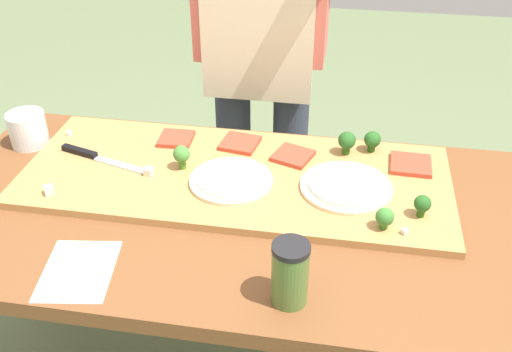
# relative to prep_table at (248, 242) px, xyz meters

# --- Properties ---
(prep_table) EXTENTS (1.57, 0.77, 0.76)m
(prep_table) POSITION_rel_prep_table_xyz_m (0.00, 0.00, 0.00)
(prep_table) COLOR brown
(prep_table) RESTS_ON ground
(cutting_board) EXTENTS (1.10, 0.45, 0.02)m
(cutting_board) POSITION_rel_prep_table_xyz_m (-0.06, 0.12, 0.12)
(cutting_board) COLOR #B27F47
(cutting_board) RESTS_ON prep_table
(chefs_knife) EXTENTS (0.28, 0.10, 0.02)m
(chefs_knife) POSITION_rel_prep_table_xyz_m (-0.45, 0.13, 0.13)
(chefs_knife) COLOR #B7BABF
(chefs_knife) RESTS_ON cutting_board
(pizza_whole_cheese_artichoke) EXTENTS (0.23, 0.23, 0.02)m
(pizza_whole_cheese_artichoke) POSITION_rel_prep_table_xyz_m (0.23, 0.10, 0.13)
(pizza_whole_cheese_artichoke) COLOR beige
(pizza_whole_cheese_artichoke) RESTS_ON cutting_board
(pizza_whole_white_garlic) EXTENTS (0.21, 0.21, 0.02)m
(pizza_whole_white_garlic) POSITION_rel_prep_table_xyz_m (-0.06, 0.08, 0.13)
(pizza_whole_white_garlic) COLOR beige
(pizza_whole_white_garlic) RESTS_ON cutting_board
(pizza_slice_far_right) EXTENTS (0.09, 0.09, 0.01)m
(pizza_slice_far_right) POSITION_rel_prep_table_xyz_m (-0.25, 0.26, 0.13)
(pizza_slice_far_right) COLOR #BC3D28
(pizza_slice_far_right) RESTS_ON cutting_board
(pizza_slice_near_left) EXTENTS (0.12, 0.12, 0.01)m
(pizza_slice_near_left) POSITION_rel_prep_table_xyz_m (0.08, 0.22, 0.13)
(pizza_slice_near_left) COLOR #BC3D28
(pizza_slice_near_left) RESTS_ON cutting_board
(pizza_slice_center) EXTENTS (0.11, 0.11, 0.01)m
(pizza_slice_center) POSITION_rel_prep_table_xyz_m (0.39, 0.23, 0.13)
(pizza_slice_center) COLOR #BC3D28
(pizza_slice_center) RESTS_ON cutting_board
(pizza_slice_near_right) EXTENTS (0.11, 0.11, 0.01)m
(pizza_slice_near_right) POSITION_rel_prep_table_xyz_m (-0.07, 0.26, 0.13)
(pizza_slice_near_right) COLOR #BC3D28
(pizza_slice_near_right) RESTS_ON cutting_board
(broccoli_floret_back_left) EXTENTS (0.04, 0.04, 0.06)m
(broccoli_floret_back_left) POSITION_rel_prep_table_xyz_m (0.41, 0.01, 0.16)
(broccoli_floret_back_left) COLOR #2C5915
(broccoli_floret_back_left) RESTS_ON cutting_board
(broccoli_floret_center_right) EXTENTS (0.05, 0.05, 0.06)m
(broccoli_floret_center_right) POSITION_rel_prep_table_xyz_m (0.29, 0.29, 0.16)
(broccoli_floret_center_right) COLOR #2C5915
(broccoli_floret_center_right) RESTS_ON cutting_board
(broccoli_floret_center_left) EXTENTS (0.04, 0.04, 0.06)m
(broccoli_floret_center_left) POSITION_rel_prep_table_xyz_m (-0.20, 0.12, 0.17)
(broccoli_floret_center_left) COLOR #487A23
(broccoli_floret_center_left) RESTS_ON cutting_board
(broccoli_floret_back_mid) EXTENTS (0.05, 0.05, 0.07)m
(broccoli_floret_back_mid) POSITION_rel_prep_table_xyz_m (0.22, 0.26, 0.16)
(broccoli_floret_back_mid) COLOR #2C5915
(broccoli_floret_back_mid) RESTS_ON cutting_board
(broccoli_floret_front_mid) EXTENTS (0.04, 0.04, 0.05)m
(broccoli_floret_front_mid) POSITION_rel_prep_table_xyz_m (0.32, -0.05, 0.16)
(broccoli_floret_front_mid) COLOR #3F7220
(broccoli_floret_front_mid) RESTS_ON cutting_board
(cheese_crumble_a) EXTENTS (0.03, 0.03, 0.02)m
(cheese_crumble_a) POSITION_rel_prep_table_xyz_m (-0.49, -0.05, 0.14)
(cheese_crumble_a) COLOR silver
(cheese_crumble_a) RESTS_ON cutting_board
(cheese_crumble_b) EXTENTS (0.02, 0.02, 0.02)m
(cheese_crumble_b) POSITION_rel_prep_table_xyz_m (-0.27, 0.07, 0.14)
(cheese_crumble_b) COLOR silver
(cheese_crumble_b) RESTS_ON cutting_board
(cheese_crumble_c) EXTENTS (0.02, 0.02, 0.01)m
(cheese_crumble_c) POSITION_rel_prep_table_xyz_m (0.37, -0.06, 0.13)
(cheese_crumble_c) COLOR silver
(cheese_crumble_c) RESTS_ON cutting_board
(cheese_crumble_d) EXTENTS (0.02, 0.02, 0.01)m
(cheese_crumble_d) POSITION_rel_prep_table_xyz_m (-0.56, 0.23, 0.13)
(cheese_crumble_d) COLOR white
(cheese_crumble_d) RESTS_ON cutting_board
(flour_cup) EXTENTS (0.10, 0.10, 0.10)m
(flour_cup) POSITION_rel_prep_table_xyz_m (-0.67, 0.20, 0.15)
(flour_cup) COLOR white
(flour_cup) RESTS_ON prep_table
(sauce_jar) EXTENTS (0.07, 0.07, 0.14)m
(sauce_jar) POSITION_rel_prep_table_xyz_m (0.14, -0.28, 0.18)
(sauce_jar) COLOR #517033
(sauce_jar) RESTS_ON prep_table
(recipe_note) EXTENTS (0.17, 0.21, 0.00)m
(recipe_note) POSITION_rel_prep_table_xyz_m (-0.31, -0.27, 0.11)
(recipe_note) COLOR white
(recipe_note) RESTS_ON prep_table
(cook_center) EXTENTS (0.54, 0.39, 1.67)m
(cook_center) POSITION_rel_prep_table_xyz_m (-0.07, 0.62, 0.35)
(cook_center) COLOR #333847
(cook_center) RESTS_ON ground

